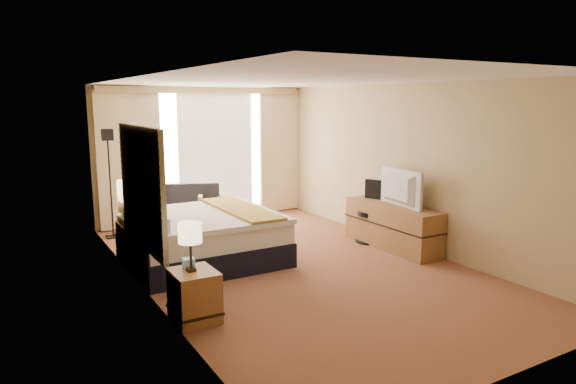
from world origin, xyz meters
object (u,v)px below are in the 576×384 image
loveseat (189,212)px  nightstand_left (194,296)px  lamp_right (128,190)px  desk_chair (372,214)px  lamp_left (190,234)px  floor_lamp (109,161)px  nightstand_right (136,241)px  media_dresser (392,226)px  television (396,188)px  bed (202,237)px

loveseat → nightstand_left: bearing=-86.1°
lamp_right → desk_chair: bearing=-15.6°
nightstand_left → lamp_left: (-0.02, 0.01, 0.68)m
floor_lamp → lamp_right: floor_lamp is taller
lamp_left → lamp_right: (-0.04, 2.54, 0.09)m
nightstand_right → media_dresser: bearing=-21.4°
nightstand_right → lamp_left: size_ratio=1.05×
nightstand_left → lamp_left: lamp_left is taller
media_dresser → floor_lamp: bearing=142.0°
television → lamp_right: bearing=73.1°
nightstand_left → lamp_right: size_ratio=0.86×
media_dresser → loveseat: 3.82m
nightstand_right → lamp_left: 2.58m
desk_chair → lamp_left: size_ratio=1.95×
floor_lamp → lamp_right: (-0.03, -1.41, -0.27)m
media_dresser → television: (-0.05, -0.10, 0.64)m
nightstand_left → desk_chair: desk_chair is taller
lamp_left → nightstand_right: bearing=89.5°
nightstand_right → media_dresser: media_dresser is taller
nightstand_right → television: size_ratio=0.55×
lamp_left → nightstand_left: bearing=-19.4°
nightstand_right → floor_lamp: bearing=91.2°
desk_chair → television: 0.77m
lamp_left → lamp_right: 2.55m
lamp_left → loveseat: bearing=71.0°
loveseat → television: (2.26, -3.13, 0.73)m
loveseat → television: size_ratio=1.39×
media_dresser → floor_lamp: floor_lamp is taller
nightstand_left → nightstand_right: (0.00, 2.50, 0.00)m
nightstand_left → loveseat: loveseat is taller
bed → loveseat: bed is taller
desk_chair → television: (-0.02, -0.56, 0.53)m
lamp_left → television: television is taller
media_dresser → desk_chair: bearing=93.7°
bed → loveseat: (0.58, 2.18, -0.12)m
nightstand_right → lamp_right: bearing=139.2°
media_dresser → bed: bed is taller
nightstand_right → television: 4.03m
lamp_left → lamp_right: size_ratio=0.82×
nightstand_left → floor_lamp: floor_lamp is taller
loveseat → lamp_right: lamp_right is taller
nightstand_left → lamp_right: (-0.06, 2.55, 0.77)m
bed → floor_lamp: floor_lamp is taller
nightstand_left → media_dresser: (3.70, 1.05, 0.07)m
media_dresser → lamp_left: bearing=-164.4°
nightstand_right → lamp_right: lamp_right is taller
desk_chair → lamp_left: bearing=177.5°
media_dresser → lamp_left: (-3.72, -1.04, 0.61)m
bed → lamp_left: size_ratio=3.96×
floor_lamp → nightstand_left: bearing=-89.6°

